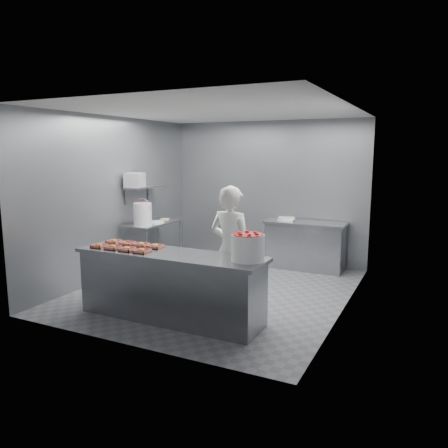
% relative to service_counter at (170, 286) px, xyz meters
% --- Properties ---
extents(floor, '(4.50, 4.50, 0.00)m').
position_rel_service_counter_xyz_m(floor, '(0.00, 1.35, -0.45)').
color(floor, '#4C4C51').
rests_on(floor, ground).
extents(ceiling, '(4.50, 4.50, 0.00)m').
position_rel_service_counter_xyz_m(ceiling, '(0.00, 1.35, 2.35)').
color(ceiling, white).
rests_on(ceiling, wall_back).
extents(wall_back, '(4.00, 0.04, 2.80)m').
position_rel_service_counter_xyz_m(wall_back, '(0.00, 3.60, 0.95)').
color(wall_back, slate).
rests_on(wall_back, ground).
extents(wall_left, '(0.04, 4.50, 2.80)m').
position_rel_service_counter_xyz_m(wall_left, '(-2.00, 1.35, 0.95)').
color(wall_left, slate).
rests_on(wall_left, ground).
extents(wall_right, '(0.04, 4.50, 2.80)m').
position_rel_service_counter_xyz_m(wall_right, '(2.00, 1.35, 0.95)').
color(wall_right, slate).
rests_on(wall_right, ground).
extents(service_counter, '(2.60, 0.70, 0.90)m').
position_rel_service_counter_xyz_m(service_counter, '(0.00, 0.00, 0.00)').
color(service_counter, slate).
rests_on(service_counter, ground).
extents(prep_table, '(0.60, 1.20, 0.90)m').
position_rel_service_counter_xyz_m(prep_table, '(-1.65, 1.95, 0.14)').
color(prep_table, slate).
rests_on(prep_table, ground).
extents(back_counter, '(1.50, 0.60, 0.90)m').
position_rel_service_counter_xyz_m(back_counter, '(0.90, 3.25, -0.00)').
color(back_counter, slate).
rests_on(back_counter, ground).
extents(wall_shelf, '(0.35, 0.90, 0.03)m').
position_rel_service_counter_xyz_m(wall_shelf, '(-1.82, 1.95, 1.10)').
color(wall_shelf, slate).
rests_on(wall_shelf, wall_left).
extents(tray_0, '(0.19, 0.18, 0.06)m').
position_rel_service_counter_xyz_m(tray_0, '(-1.05, -0.15, 0.47)').
color(tray_0, tan).
rests_on(tray_0, service_counter).
extents(tray_1, '(0.19, 0.18, 0.06)m').
position_rel_service_counter_xyz_m(tray_1, '(-0.81, -0.15, 0.47)').
color(tray_1, tan).
rests_on(tray_1, service_counter).
extents(tray_2, '(0.19, 0.18, 0.06)m').
position_rel_service_counter_xyz_m(tray_2, '(-0.57, -0.15, 0.47)').
color(tray_2, tan).
rests_on(tray_2, service_counter).
extents(tray_3, '(0.19, 0.18, 0.06)m').
position_rel_service_counter_xyz_m(tray_3, '(-0.33, -0.15, 0.47)').
color(tray_3, tan).
rests_on(tray_3, service_counter).
extents(tray_4, '(0.19, 0.18, 0.06)m').
position_rel_service_counter_xyz_m(tray_4, '(-1.05, 0.15, 0.47)').
color(tray_4, tan).
rests_on(tray_4, service_counter).
extents(tray_5, '(0.19, 0.18, 0.04)m').
position_rel_service_counter_xyz_m(tray_5, '(-0.80, 0.15, 0.47)').
color(tray_5, tan).
rests_on(tray_5, service_counter).
extents(tray_6, '(0.19, 0.18, 0.06)m').
position_rel_service_counter_xyz_m(tray_6, '(-0.57, 0.15, 0.47)').
color(tray_6, tan).
rests_on(tray_6, service_counter).
extents(tray_7, '(0.19, 0.18, 0.06)m').
position_rel_service_counter_xyz_m(tray_7, '(-0.33, 0.15, 0.47)').
color(tray_7, tan).
rests_on(tray_7, service_counter).
extents(worker, '(0.69, 0.49, 1.75)m').
position_rel_service_counter_xyz_m(worker, '(0.60, 0.60, 0.42)').
color(worker, silver).
rests_on(worker, ground).
extents(strawberry_tub, '(0.40, 0.40, 0.33)m').
position_rel_service_counter_xyz_m(strawberry_tub, '(1.08, 0.06, 0.62)').
color(strawberry_tub, silver).
rests_on(strawberry_tub, service_counter).
extents(glaze_bucket, '(0.33, 0.32, 0.49)m').
position_rel_service_counter_xyz_m(glaze_bucket, '(-1.59, 1.57, 0.66)').
color(glaze_bucket, silver).
rests_on(glaze_bucket, prep_table).
extents(bucket_lid, '(0.34, 0.34, 0.03)m').
position_rel_service_counter_xyz_m(bucket_lid, '(-1.55, 1.89, 0.46)').
color(bucket_lid, silver).
rests_on(bucket_lid, prep_table).
extents(rag, '(0.18, 0.17, 0.02)m').
position_rel_service_counter_xyz_m(rag, '(-1.61, 2.29, 0.46)').
color(rag, '#CCB28C').
rests_on(rag, prep_table).
extents(appliance, '(0.38, 0.41, 0.26)m').
position_rel_service_counter_xyz_m(appliance, '(-1.82, 1.68, 1.24)').
color(appliance, gray).
rests_on(appliance, wall_shelf).
extents(paper_stack, '(0.32, 0.25, 0.06)m').
position_rel_service_counter_xyz_m(paper_stack, '(0.53, 3.25, 0.48)').
color(paper_stack, silver).
rests_on(paper_stack, back_counter).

